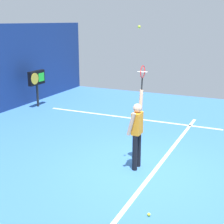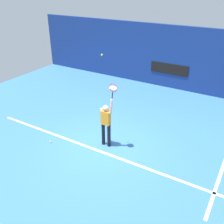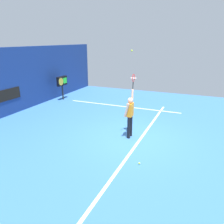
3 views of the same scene
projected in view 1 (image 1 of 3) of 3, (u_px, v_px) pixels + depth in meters
ground_plane at (140, 169)px, 8.46m from camera, size 18.00×18.00×0.00m
court_baseline at (154, 172)px, 8.31m from camera, size 10.00×0.10×0.01m
court_sideline at (129, 118)px, 12.90m from camera, size 0.10×7.00×0.01m
tennis_player at (137, 130)px, 8.28m from camera, size 0.55×0.31×1.99m
tennis_racket at (143, 73)px, 8.18m from camera, size 0.35×0.27×0.62m
tennis_ball at (139, 27)px, 7.52m from camera, size 0.07×0.07×0.07m
scoreboard_clock at (37, 79)px, 14.35m from camera, size 0.96×0.20×1.57m
spare_ball at (149, 214)px, 6.44m from camera, size 0.07×0.07×0.07m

